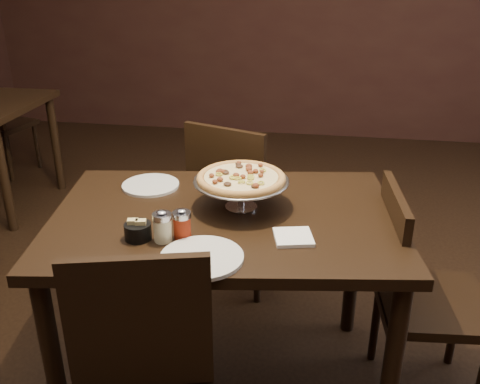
# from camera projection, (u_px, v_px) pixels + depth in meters

# --- Properties ---
(room) EXTENTS (6.04, 7.04, 2.84)m
(room) POSITION_uv_depth(u_px,v_px,m) (227.00, 54.00, 1.91)
(room) COLOR black
(room) RESTS_ON ground
(dining_table) EXTENTS (1.43, 1.06, 0.82)m
(dining_table) POSITION_uv_depth(u_px,v_px,m) (225.00, 239.00, 2.08)
(dining_table) COLOR black
(dining_table) RESTS_ON ground
(pizza_stand) EXTENTS (0.37, 0.37, 0.15)m
(pizza_stand) POSITION_uv_depth(u_px,v_px,m) (241.00, 178.00, 2.04)
(pizza_stand) COLOR #B8B7BF
(pizza_stand) RESTS_ON dining_table
(parmesan_shaker) EXTENTS (0.07, 0.07, 0.12)m
(parmesan_shaker) POSITION_uv_depth(u_px,v_px,m) (163.00, 226.00, 1.83)
(parmesan_shaker) COLOR #EEE9B9
(parmesan_shaker) RESTS_ON dining_table
(pepper_flake_shaker) EXTENTS (0.06, 0.06, 0.11)m
(pepper_flake_shaker) POSITION_uv_depth(u_px,v_px,m) (182.00, 224.00, 1.85)
(pepper_flake_shaker) COLOR maroon
(pepper_flake_shaker) RESTS_ON dining_table
(packet_caddy) EXTENTS (0.09, 0.09, 0.07)m
(packet_caddy) POSITION_uv_depth(u_px,v_px,m) (138.00, 231.00, 1.85)
(packet_caddy) COLOR black
(packet_caddy) RESTS_ON dining_table
(napkin_stack) EXTENTS (0.16, 0.16, 0.01)m
(napkin_stack) POSITION_uv_depth(u_px,v_px,m) (293.00, 237.00, 1.86)
(napkin_stack) COLOR white
(napkin_stack) RESTS_ON dining_table
(plate_left) EXTENTS (0.24, 0.24, 0.01)m
(plate_left) POSITION_uv_depth(u_px,v_px,m) (151.00, 185.00, 2.27)
(plate_left) COLOR silver
(plate_left) RESTS_ON dining_table
(plate_near) EXTENTS (0.27, 0.27, 0.01)m
(plate_near) POSITION_uv_depth(u_px,v_px,m) (202.00, 257.00, 1.73)
(plate_near) COLOR silver
(plate_near) RESTS_ON dining_table
(serving_spatula) EXTENTS (0.14, 0.14, 0.02)m
(serving_spatula) POSITION_uv_depth(u_px,v_px,m) (253.00, 188.00, 1.97)
(serving_spatula) COLOR #B8B7BF
(serving_spatula) RESTS_ON pizza_stand
(chair_far) EXTENTS (0.57, 0.57, 0.96)m
(chair_far) POSITION_uv_depth(u_px,v_px,m) (237.00, 200.00, 2.86)
(chair_far) COLOR black
(chair_far) RESTS_ON ground
(chair_side) EXTENTS (0.47, 0.47, 0.93)m
(chair_side) POSITION_uv_depth(u_px,v_px,m) (416.00, 290.00, 2.13)
(chair_side) COLOR black
(chair_side) RESTS_ON ground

